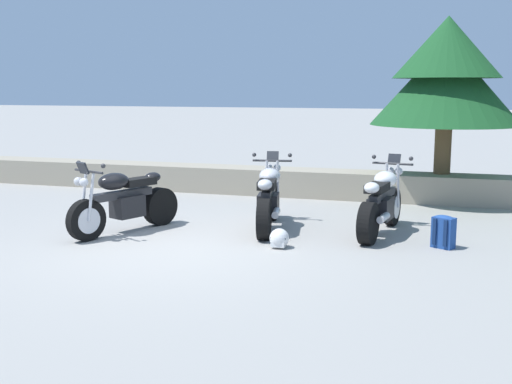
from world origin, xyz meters
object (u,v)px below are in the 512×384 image
at_px(motorcycle_black_near_left, 123,202).
at_px(rider_helmet, 279,239).
at_px(motorcycle_white_far_right, 382,203).
at_px(rider_backpack, 444,231).
at_px(motorcycle_silver_centre, 269,199).
at_px(pine_tree_far_left, 446,73).

xyz_separation_m(motorcycle_black_near_left, rider_helmet, (2.57, -0.23, -0.35)).
xyz_separation_m(motorcycle_black_near_left, motorcycle_white_far_right, (3.86, 1.09, 0.00)).
bearing_deg(rider_backpack, motorcycle_silver_centre, 170.39).
bearing_deg(rider_backpack, rider_helmet, -162.51).
relative_size(motorcycle_silver_centre, rider_helmet, 7.34).
relative_size(motorcycle_white_far_right, pine_tree_far_left, 0.67).
bearing_deg(motorcycle_white_far_right, pine_tree_far_left, 75.79).
bearing_deg(pine_tree_far_left, motorcycle_black_near_left, -136.99).
bearing_deg(pine_tree_far_left, motorcycle_silver_centre, -127.06).
distance_m(motorcycle_silver_centre, pine_tree_far_left, 4.76).
height_order(motorcycle_white_far_right, rider_helmet, motorcycle_white_far_right).
xyz_separation_m(motorcycle_silver_centre, pine_tree_far_left, (2.60, 3.44, 2.03)).
bearing_deg(rider_helmet, motorcycle_white_far_right, 45.73).
relative_size(motorcycle_silver_centre, pine_tree_far_left, 0.67).
relative_size(motorcycle_white_far_right, rider_backpack, 4.38).
relative_size(motorcycle_black_near_left, motorcycle_silver_centre, 0.95).
xyz_separation_m(motorcycle_black_near_left, pine_tree_far_left, (4.68, 4.37, 2.03)).
height_order(rider_helmet, pine_tree_far_left, pine_tree_far_left).
height_order(motorcycle_white_far_right, pine_tree_far_left, pine_tree_far_left).
bearing_deg(motorcycle_white_far_right, rider_helmet, -134.27).
relative_size(motorcycle_black_near_left, rider_backpack, 4.17).
height_order(motorcycle_black_near_left, rider_backpack, motorcycle_black_near_left).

